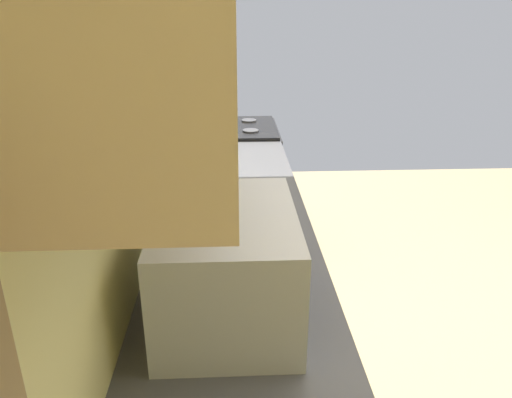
# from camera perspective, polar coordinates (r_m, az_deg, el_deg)

# --- Properties ---
(ground_plane) EXTENTS (6.58, 6.58, 0.00)m
(ground_plane) POSITION_cam_1_polar(r_m,az_deg,el_deg) (2.83, 27.13, -18.90)
(ground_plane) COLOR tan
(wall_back) EXTENTS (4.23, 0.12, 2.72)m
(wall_back) POSITION_cam_1_polar(r_m,az_deg,el_deg) (1.88, -14.01, 9.55)
(wall_back) COLOR #E8DA86
(wall_back) RESTS_ON ground_plane
(counter_run) EXTENTS (3.29, 0.63, 0.91)m
(counter_run) POSITION_cam_1_polar(r_m,az_deg,el_deg) (1.90, -2.27, -20.67)
(counter_run) COLOR beige
(counter_run) RESTS_ON ground_plane
(oven_range) EXTENTS (0.69, 0.64, 1.09)m
(oven_range) POSITION_cam_1_polar(r_m,az_deg,el_deg) (3.62, -2.49, 1.38)
(oven_range) COLOR black
(oven_range) RESTS_ON ground_plane
(microwave) EXTENTS (0.53, 0.38, 0.31)m
(microwave) POSITION_cam_1_polar(r_m,az_deg,el_deg) (1.37, -3.29, -7.59)
(microwave) COLOR #B7BABF
(microwave) RESTS_ON counter_run
(bowl) EXTENTS (0.17, 0.17, 0.07)m
(bowl) POSITION_cam_1_polar(r_m,az_deg,el_deg) (2.10, -0.46, -0.26)
(bowl) COLOR gold
(bowl) RESTS_ON counter_run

